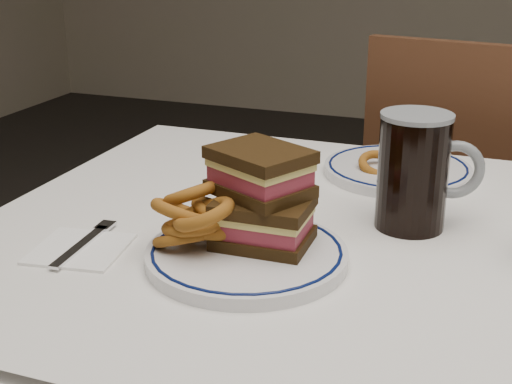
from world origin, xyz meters
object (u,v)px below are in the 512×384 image
(main_plate, at_px, (247,255))
(far_plate, at_px, (397,169))
(beer_mug, at_px, (416,170))
(reuben_sandwich, at_px, (262,197))
(chair_far, at_px, (463,212))

(main_plate, distance_m, far_plate, 0.42)
(main_plate, relative_size, beer_mug, 1.56)
(reuben_sandwich, distance_m, beer_mug, 0.23)
(chair_far, height_order, main_plate, chair_far)
(beer_mug, xyz_separation_m, far_plate, (-0.06, 0.22, -0.07))
(main_plate, height_order, beer_mug, beer_mug)
(far_plate, bearing_deg, beer_mug, -75.29)
(main_plate, bearing_deg, beer_mug, 46.43)
(beer_mug, bearing_deg, chair_far, 87.43)
(main_plate, bearing_deg, far_plate, 73.41)
(chair_far, relative_size, main_plate, 3.60)
(chair_far, relative_size, reuben_sandwich, 6.23)
(chair_far, relative_size, beer_mug, 5.60)
(chair_far, height_order, far_plate, chair_far)
(beer_mug, height_order, far_plate, beer_mug)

